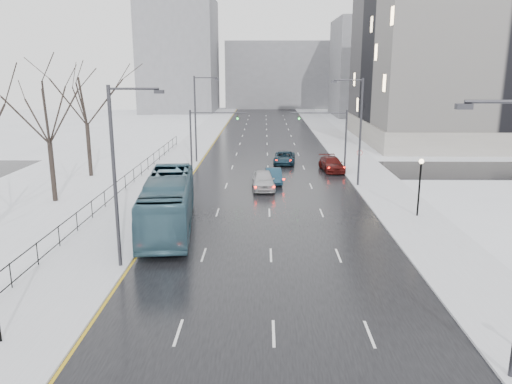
# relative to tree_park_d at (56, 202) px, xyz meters

# --- Properties ---
(road) EXTENTS (16.00, 150.00, 0.04)m
(road) POSITION_rel_tree_park_d_xyz_m (17.80, 26.00, 0.02)
(road) COLOR black
(road) RESTS_ON ground
(cross_road) EXTENTS (130.00, 10.00, 0.04)m
(cross_road) POSITION_rel_tree_park_d_xyz_m (17.80, 14.00, 0.02)
(cross_road) COLOR black
(cross_road) RESTS_ON ground
(sidewalk_left) EXTENTS (5.00, 150.00, 0.16)m
(sidewalk_left) POSITION_rel_tree_park_d_xyz_m (7.30, 26.00, 0.08)
(sidewalk_left) COLOR silver
(sidewalk_left) RESTS_ON ground
(sidewalk_right) EXTENTS (5.00, 150.00, 0.16)m
(sidewalk_right) POSITION_rel_tree_park_d_xyz_m (28.30, 26.00, 0.08)
(sidewalk_right) COLOR silver
(sidewalk_right) RESTS_ON ground
(park_strip) EXTENTS (14.00, 150.00, 0.12)m
(park_strip) POSITION_rel_tree_park_d_xyz_m (-2.20, 26.00, 0.06)
(park_strip) COLOR white
(park_strip) RESTS_ON ground
(tree_park_d) EXTENTS (8.75, 8.75, 12.50)m
(tree_park_d) POSITION_rel_tree_park_d_xyz_m (0.00, 0.00, 0.00)
(tree_park_d) COLOR black
(tree_park_d) RESTS_ON ground
(tree_park_e) EXTENTS (9.45, 9.45, 13.50)m
(tree_park_e) POSITION_rel_tree_park_d_xyz_m (-0.40, 10.00, 0.00)
(tree_park_e) COLOR black
(tree_park_e) RESTS_ON ground
(iron_fence) EXTENTS (0.06, 70.00, 1.30)m
(iron_fence) POSITION_rel_tree_park_d_xyz_m (4.80, -4.00, 0.91)
(iron_fence) COLOR black
(iron_fence) RESTS_ON sidewalk_left
(streetlight_r_mid) EXTENTS (2.95, 0.25, 10.00)m
(streetlight_r_mid) POSITION_rel_tree_park_d_xyz_m (25.97, 6.00, 5.62)
(streetlight_r_mid) COLOR #2D2D33
(streetlight_r_mid) RESTS_ON ground
(streetlight_l_near) EXTENTS (2.95, 0.25, 10.00)m
(streetlight_l_near) POSITION_rel_tree_park_d_xyz_m (9.63, -14.00, 5.62)
(streetlight_l_near) COLOR #2D2D33
(streetlight_l_near) RESTS_ON ground
(streetlight_l_far) EXTENTS (2.95, 0.25, 10.00)m
(streetlight_l_far) POSITION_rel_tree_park_d_xyz_m (9.63, 18.00, 5.62)
(streetlight_l_far) COLOR #2D2D33
(streetlight_l_far) RESTS_ON ground
(lamppost_r_mid) EXTENTS (0.36, 0.36, 4.28)m
(lamppost_r_mid) POSITION_rel_tree_park_d_xyz_m (28.80, -4.00, 2.94)
(lamppost_r_mid) COLOR black
(lamppost_r_mid) RESTS_ON sidewalk_right
(mast_signal_right) EXTENTS (6.10, 0.33, 6.50)m
(mast_signal_right) POSITION_rel_tree_park_d_xyz_m (25.13, 14.00, 4.11)
(mast_signal_right) COLOR #2D2D33
(mast_signal_right) RESTS_ON ground
(mast_signal_left) EXTENTS (6.10, 0.33, 6.50)m
(mast_signal_left) POSITION_rel_tree_park_d_xyz_m (10.47, 14.00, 4.11)
(mast_signal_left) COLOR #2D2D33
(mast_signal_left) RESTS_ON ground
(no_uturn_sign) EXTENTS (0.60, 0.06, 2.70)m
(no_uturn_sign) POSITION_rel_tree_park_d_xyz_m (27.00, 10.00, 2.30)
(no_uturn_sign) COLOR #2D2D33
(no_uturn_sign) RESTS_ON sidewalk_right
(civic_building) EXTENTS (41.00, 31.00, 24.80)m
(civic_building) POSITION_rel_tree_park_d_xyz_m (52.80, 38.00, 11.21)
(civic_building) COLOR gray
(civic_building) RESTS_ON ground
(bldg_far_right) EXTENTS (24.00, 20.00, 22.00)m
(bldg_far_right) POSITION_rel_tree_park_d_xyz_m (45.80, 81.00, 11.00)
(bldg_far_right) COLOR slate
(bldg_far_right) RESTS_ON ground
(bldg_far_left) EXTENTS (18.00, 22.00, 28.00)m
(bldg_far_left) POSITION_rel_tree_park_d_xyz_m (-4.20, 91.00, 14.00)
(bldg_far_left) COLOR slate
(bldg_far_left) RESTS_ON ground
(bldg_far_center) EXTENTS (30.00, 18.00, 18.00)m
(bldg_far_center) POSITION_rel_tree_park_d_xyz_m (21.80, 106.00, 9.00)
(bldg_far_center) COLOR slate
(bldg_far_center) RESTS_ON ground
(bus) EXTENTS (4.46, 13.28, 3.63)m
(bus) POSITION_rel_tree_park_d_xyz_m (10.80, -6.91, 1.85)
(bus) COLOR #365A6A
(bus) RESTS_ON road
(sedan_center_near) EXTENTS (2.29, 5.09, 1.70)m
(sedan_center_near) POSITION_rel_tree_park_d_xyz_m (17.30, 4.74, 0.89)
(sedan_center_near) COLOR #B0B1B4
(sedan_center_near) RESTS_ON road
(sedan_right_near) EXTENTS (1.70, 4.29, 1.39)m
(sedan_right_near) POSITION_rel_tree_park_d_xyz_m (18.30, 7.38, 0.73)
(sedan_right_near) COLOR #173346
(sedan_right_near) RESTS_ON road
(sedan_right_cross) EXTENTS (2.78, 5.26, 1.41)m
(sedan_right_cross) POSITION_rel_tree_park_d_xyz_m (19.73, 17.33, 0.74)
(sedan_right_cross) COLOR #122937
(sedan_right_cross) RESTS_ON road
(sedan_right_far) EXTENTS (2.67, 5.38, 1.50)m
(sedan_right_far) POSITION_rel_tree_park_d_xyz_m (24.67, 13.28, 0.79)
(sedan_right_far) COLOR #440D0B
(sedan_right_far) RESTS_ON road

